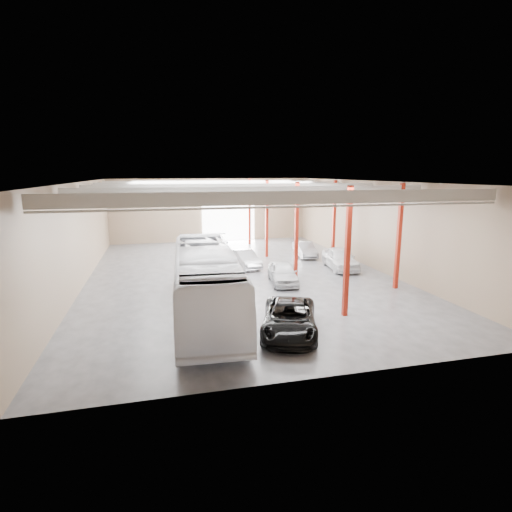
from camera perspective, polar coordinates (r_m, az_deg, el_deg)
name	(u,v)px	position (r m, az deg, el deg)	size (l,w,h in m)	color
depot_shell	(239,209)	(30.09, -2.39, 6.74)	(22.12, 32.12, 7.06)	#444449
coach_bus	(206,281)	(21.79, -7.22, -3.59)	(3.16, 13.49, 3.76)	white
black_sedan	(289,318)	(19.46, 4.79, -8.89)	(2.54, 5.52, 1.53)	black
car_row_a	(283,273)	(28.06, 3.85, -2.40)	(1.78, 4.43, 1.51)	silver
car_row_b	(245,259)	(32.72, -1.58, -0.41)	(1.48, 4.25, 1.40)	silver
car_row_c	(217,245)	(38.88, -5.63, 1.63)	(2.21, 5.45, 1.58)	gray
car_right_near	(305,249)	(37.17, 6.97, 0.98)	(1.47, 4.23, 1.39)	#A3A2A7
car_right_far	(340,258)	(32.88, 11.93, -0.34)	(2.01, 5.00, 1.70)	white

